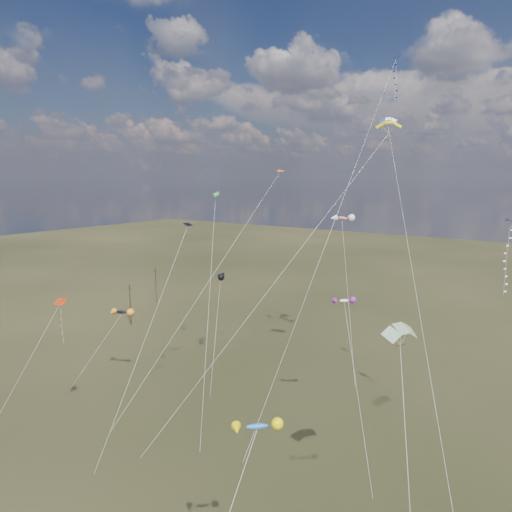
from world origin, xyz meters
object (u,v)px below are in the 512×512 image
Objects in this scene: parafoil_yellow at (388,124)px; novelty_black_orange at (121,312)px; utility_pole_near at (130,304)px; utility_pole_far at (156,285)px.

novelty_black_orange is (-30.32, -13.75, -23.66)m from parafoil_yellow.
novelty_black_orange is at bearing -155.61° from parafoil_yellow.
utility_pole_far is (-8.00, 14.00, 0.00)m from utility_pole_near.
utility_pole_near is at bearing -60.26° from utility_pole_far.
utility_pole_near is 0.23× the size of parafoil_yellow.
utility_pole_near and utility_pole_far have the same top height.
novelty_black_orange is at bearing -41.66° from utility_pole_near.
utility_pole_far is at bearing 131.41° from novelty_black_orange.
utility_pole_near is 16.12m from utility_pole_far.
utility_pole_near is at bearing 138.34° from novelty_black_orange.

